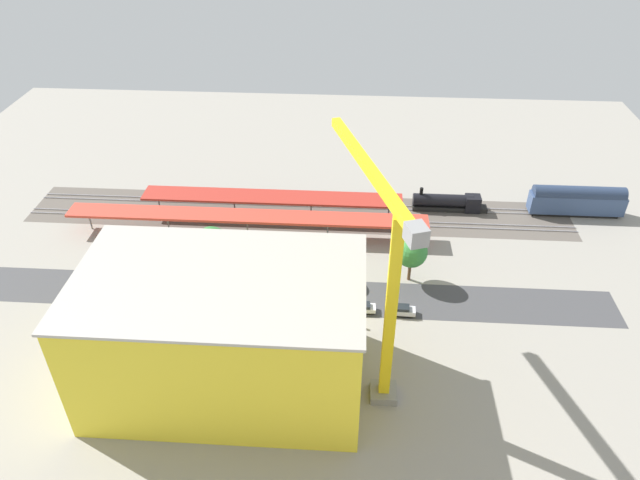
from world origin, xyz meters
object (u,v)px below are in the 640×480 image
platform_canopy_far (272,197)px  parked_car_3 (286,303)px  parked_car_0 (401,311)px  parked_car_2 (321,306)px  street_tree_0 (217,252)px  traffic_light (328,294)px  box_truck_0 (226,292)px  parked_car_4 (250,304)px  passenger_coach (577,200)px  street_tree_2 (411,252)px  parked_car_1 (363,308)px  street_tree_3 (316,251)px  tower_crane (384,272)px  construction_building (224,334)px  locomotive (450,203)px  street_tree_1 (212,244)px  platform_canopy_near (246,216)px

platform_canopy_far → parked_car_3: 28.26m
parked_car_0 → parked_car_2: (12.80, -0.25, 0.02)m
street_tree_0 → traffic_light: street_tree_0 is taller
platform_canopy_far → box_truck_0: size_ratio=5.30×
parked_car_0 → parked_car_3: (18.57, -0.55, 0.04)m
parked_car_4 → traffic_light: 13.33m
parked_car_4 → passenger_coach: bearing=-151.9°
parked_car_0 → street_tree_2: 10.52m
parked_car_1 → street_tree_2: size_ratio=0.50×
parked_car_0 → parked_car_1: parked_car_0 is taller
passenger_coach → street_tree_3: size_ratio=2.26×
tower_crane → box_truck_0: tower_crane is taller
parked_car_1 → traffic_light: 6.64m
construction_building → tower_crane: bearing=-175.1°
parked_car_4 → box_truck_0: box_truck_0 is taller
tower_crane → traffic_light: size_ratio=4.74×
platform_canopy_far → parked_car_3: (-5.69, 27.46, -3.47)m
box_truck_0 → street_tree_2: 31.47m
locomotive → passenger_coach: size_ratio=0.81×
box_truck_0 → street_tree_0: bearing=-68.9°
parked_car_3 → street_tree_1: bearing=-32.8°
parked_car_1 → tower_crane: tower_crane is taller
parked_car_1 → street_tree_2: bearing=-132.1°
parked_car_1 → street_tree_0: size_ratio=0.56×
parked_car_0 → parked_car_2: parked_car_2 is taller
parked_car_0 → box_truck_0: bearing=-3.1°
platform_canopy_far → parked_car_0: (-24.26, 28.01, -3.51)m
parked_car_1 → traffic_light: (5.44, 1.21, 3.61)m
locomotive → street_tree_1: bearing=27.9°
tower_crane → parked_car_0: bearing=-107.1°
street_tree_1 → traffic_light: street_tree_1 is taller
passenger_coach → street_tree_3: street_tree_3 is taller
parked_car_2 → box_truck_0: (15.67, -1.27, 0.96)m
locomotive → parked_car_0: 34.40m
passenger_coach → parked_car_4: bearing=28.1°
locomotive → construction_building: bearing=52.9°
street_tree_0 → street_tree_1: street_tree_1 is taller
tower_crane → parked_car_1: bearing=-82.3°
parked_car_0 → parked_car_1: bearing=-2.3°
parked_car_3 → passenger_coach: bearing=-149.9°
parked_car_1 → parked_car_0: bearing=177.7°
platform_canopy_far → tower_crane: size_ratio=1.67×
parked_car_2 → box_truck_0: bearing=-4.6°
passenger_coach → street_tree_3: 55.88m
parked_car_3 → platform_canopy_far: bearing=-78.3°
street_tree_0 → box_truck_0: bearing=111.1°
street_tree_3 → construction_building: bearing=66.9°
platform_canopy_far → parked_car_2: 30.23m
parked_car_1 → tower_crane: size_ratio=0.14×
platform_canopy_near → street_tree_0: (2.85, 12.69, 0.68)m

